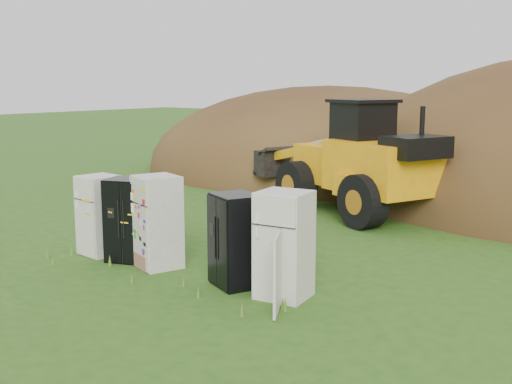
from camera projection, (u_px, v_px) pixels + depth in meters
ground at (181, 272)px, 12.69m from camera, size 120.00×120.00×0.00m
fridge_leftmost at (100, 215)px, 13.92m from camera, size 0.85×0.82×1.73m
fridge_black_side at (130, 220)px, 13.42m from camera, size 1.10×0.98×1.74m
fridge_sticker at (158, 222)px, 12.94m from camera, size 1.05×1.01×1.88m
fridge_black_right at (236, 240)px, 11.74m from camera, size 1.08×1.01×1.72m
fridge_open_door at (284, 245)px, 11.10m from camera, size 0.95×0.90×1.88m
wheel_loader at (344, 155)px, 18.61m from camera, size 7.25×5.16×3.25m
dirt_mound_left at (327, 173)px, 26.62m from camera, size 16.67×12.50×7.16m
dirt_mound_back at (471, 169)px, 27.79m from camera, size 16.26×10.84×5.45m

